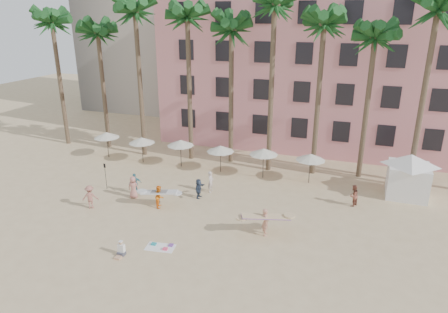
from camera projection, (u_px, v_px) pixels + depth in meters
ground at (169, 243)px, 25.21m from camera, size 120.00×120.00×0.00m
pink_hotel at (331, 69)px, 43.47m from camera, size 35.00×14.00×16.00m
palm_row at (247, 23)px, 34.00m from camera, size 44.40×5.40×16.30m
umbrella_row at (200, 145)px, 36.46m from camera, size 22.50×2.70×2.73m
cabana at (409, 172)px, 31.13m from camera, size 4.58×4.58×3.50m
beach_towel at (161, 247)px, 24.79m from camera, size 1.92×1.23×0.14m
carrier_yellow at (266, 220)px, 25.87m from camera, size 3.17×2.01×1.89m
carrier_white at (159, 196)px, 29.70m from camera, size 2.80×1.29×1.71m
beachgoers at (178, 190)px, 30.76m from camera, size 19.60×7.83×1.80m
paddle at (105, 173)px, 32.61m from camera, size 0.18×0.04×2.23m
seated_man at (121, 251)px, 23.86m from camera, size 0.42×0.73×0.95m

